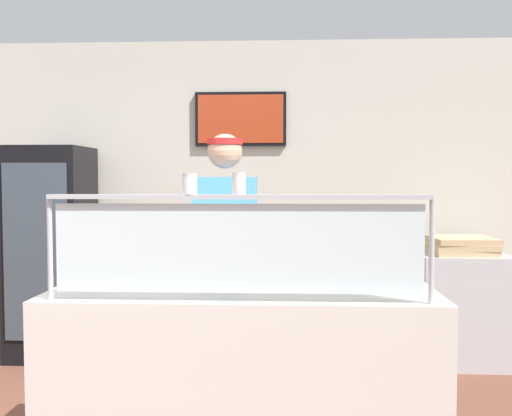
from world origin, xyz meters
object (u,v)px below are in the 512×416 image
pizza_tray (223,281)px  pepper_flake_shaker (239,185)px  pizza_box_stack (461,245)px  drink_fridge (51,252)px  worker_figure (226,258)px  pizza_server (224,277)px  parmesan_shaker (189,185)px

pizza_tray → pepper_flake_shaker: bearing=-74.9°
pizza_box_stack → drink_fridge: bearing=179.3°
pizza_tray → drink_fridge: drink_fridge is taller
pizza_box_stack → worker_figure: bearing=-145.8°
worker_figure → pizza_box_stack: (1.77, 1.20, -0.05)m
worker_figure → drink_fridge: (-1.59, 1.25, -0.13)m
worker_figure → pizza_server: bearing=-85.2°
drink_fridge → worker_figure: bearing=-38.0°
pizza_tray → parmesan_shaker: bearing=-103.0°
pepper_flake_shaker → pizza_tray: bearing=105.1°
pizza_server → parmesan_shaker: (-0.11, -0.41, 0.47)m
pizza_server → pizza_box_stack: (1.72, 1.76, -0.03)m
pepper_flake_shaker → worker_figure: 1.09m
pizza_server → parmesan_shaker: size_ratio=3.04×
pizza_tray → worker_figure: (-0.04, 0.54, 0.04)m
pizza_server → pepper_flake_shaker: bearing=-61.6°
pizza_server → pizza_box_stack: pizza_box_stack is taller
pizza_server → pizza_box_stack: 2.47m
pizza_tray → pizza_box_stack: (1.73, 1.74, -0.01)m
pizza_server → pizza_tray: bearing=124.9°
pizza_server → pizza_box_stack: bearing=59.3°
parmesan_shaker → worker_figure: bearing=86.5°
pepper_flake_shaker → worker_figure: (-0.16, 0.97, -0.46)m
pepper_flake_shaker → drink_fridge: size_ratio=0.06×
pizza_tray → pizza_server: pizza_server is taller
parmesan_shaker → drink_fridge: bearing=124.7°
pizza_tray → worker_figure: worker_figure is taller
pizza_server → worker_figure: bearing=108.5°
drink_fridge → pizza_box_stack: (3.36, -0.04, 0.08)m
pepper_flake_shaker → pizza_box_stack: pepper_flake_shaker is taller
parmesan_shaker → pizza_tray: bearing=77.0°
pizza_tray → pepper_flake_shaker: size_ratio=4.87×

